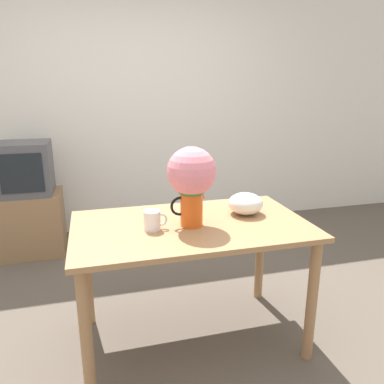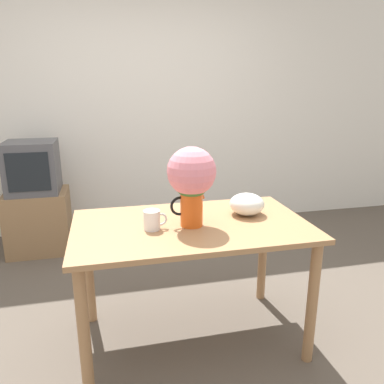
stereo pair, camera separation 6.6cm
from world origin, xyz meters
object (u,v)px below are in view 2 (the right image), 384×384
object	(u,v)px
flower_vase	(192,178)
tv_set	(32,167)
coffee_mug	(152,220)
white_bowl	(247,204)

from	to	relation	value
flower_vase	tv_set	xyz separation A→B (m)	(-1.11, 1.64, -0.23)
coffee_mug	white_bowl	bearing A→B (deg)	10.80
coffee_mug	white_bowl	xyz separation A→B (m)	(0.59, 0.11, 0.01)
flower_vase	tv_set	bearing A→B (deg)	124.11
white_bowl	tv_set	distance (m)	2.13
coffee_mug	white_bowl	size ratio (longest dim) A/B	0.62
tv_set	flower_vase	bearing A→B (deg)	-55.89
tv_set	white_bowl	bearing A→B (deg)	-45.98
coffee_mug	tv_set	xyz separation A→B (m)	(-0.89, 1.64, -0.01)
coffee_mug	tv_set	size ratio (longest dim) A/B	0.28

